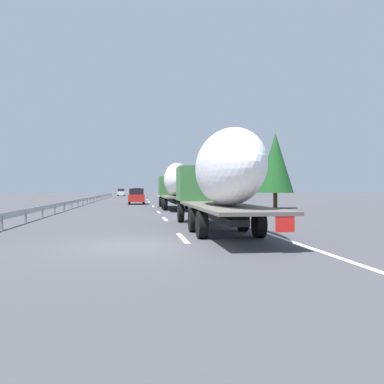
{
  "coord_description": "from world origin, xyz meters",
  "views": [
    {
      "loc": [
        -13.56,
        -0.08,
        1.87
      ],
      "look_at": [
        16.44,
        -4.08,
        1.62
      ],
      "focal_mm": 38.83,
      "sensor_mm": 36.0,
      "label": 1
    }
  ],
  "objects": [
    {
      "name": "lane_stripe_5",
      "position": [
        55.89,
        -1.8,
        0.0
      ],
      "size": [
        3.2,
        0.2,
        0.01
      ],
      "primitive_type": "cube",
      "color": "white",
      "rests_on": "ground_plane"
    },
    {
      "name": "truck_trailing",
      "position": [
        3.8,
        -3.6,
        2.42
      ],
      "size": [
        14.16,
        2.55,
        4.19
      ],
      "color": "#387038",
      "rests_on": "ground_plane"
    },
    {
      "name": "guardrail_median",
      "position": [
        43.0,
        6.0,
        0.58
      ],
      "size": [
        94.0,
        0.1,
        0.76
      ],
      "color": "#9EA0A5",
      "rests_on": "ground_plane"
    },
    {
      "name": "tree_1",
      "position": [
        62.83,
        -11.04,
        4.08
      ],
      "size": [
        3.09,
        3.09,
        6.9
      ],
      "color": "#472D19",
      "rests_on": "ground_plane"
    },
    {
      "name": "lane_stripe_1",
      "position": [
        11.93,
        -1.8,
        0.0
      ],
      "size": [
        3.2,
        0.2,
        0.01
      ],
      "primitive_type": "cube",
      "color": "white",
      "rests_on": "ground_plane"
    },
    {
      "name": "lane_stripe_4",
      "position": [
        45.01,
        -1.8,
        0.0
      ],
      "size": [
        3.2,
        0.2,
        0.01
      ],
      "primitive_type": "cube",
      "color": "white",
      "rests_on": "ground_plane"
    },
    {
      "name": "truck_lead",
      "position": [
        24.42,
        -3.6,
        2.37
      ],
      "size": [
        13.07,
        2.55,
        4.14
      ],
      "color": "#387038",
      "rests_on": "ground_plane"
    },
    {
      "name": "tree_2",
      "position": [
        72.77,
        -11.91,
        3.27
      ],
      "size": [
        4.0,
        4.0,
        5.3
      ],
      "color": "#472D19",
      "rests_on": "ground_plane"
    },
    {
      "name": "car_silver_hatch",
      "position": [
        79.69,
        -0.21,
        0.98
      ],
      "size": [
        4.48,
        1.87,
        1.98
      ],
      "color": "#ADB2B7",
      "rests_on": "ground_plane"
    },
    {
      "name": "tree_0",
      "position": [
        24.08,
        -13.02,
        4.27
      ],
      "size": [
        3.39,
        3.39,
        7.09
      ],
      "color": "#472D19",
      "rests_on": "ground_plane"
    },
    {
      "name": "lane_stripe_2",
      "position": [
        19.4,
        -1.8,
        0.0
      ],
      "size": [
        3.2,
        0.2,
        0.01
      ],
      "primitive_type": "cube",
      "color": "white",
      "rests_on": "ground_plane"
    },
    {
      "name": "car_yellow_coupe",
      "position": [
        70.73,
        0.26,
        0.95
      ],
      "size": [
        4.65,
        1.85,
        1.88
      ],
      "color": "gold",
      "rests_on": "ground_plane"
    },
    {
      "name": "lane_stripe_3",
      "position": [
        30.26,
        -1.8,
        0.0
      ],
      "size": [
        3.2,
        0.2,
        0.01
      ],
      "primitive_type": "cube",
      "color": "white",
      "rests_on": "ground_plane"
    },
    {
      "name": "road_sign",
      "position": [
        41.75,
        -6.7,
        2.03
      ],
      "size": [
        0.1,
        0.9,
        2.92
      ],
      "color": "gray",
      "rests_on": "ground_plane"
    },
    {
      "name": "lane_stripe_0",
      "position": [
        2.0,
        -1.8,
        0.0
      ],
      "size": [
        3.2,
        0.2,
        0.01
      ],
      "primitive_type": "cube",
      "color": "white",
      "rests_on": "ground_plane"
    },
    {
      "name": "ground_plane",
      "position": [
        40.0,
        0.0,
        0.0
      ],
      "size": [
        260.0,
        260.0,
        0.0
      ],
      "primitive_type": "plane",
      "color": "#424247"
    },
    {
      "name": "edge_line_right",
      "position": [
        45.0,
        -5.5,
        0.0
      ],
      "size": [
        110.0,
        0.2,
        0.01
      ],
      "primitive_type": "cube",
      "color": "white",
      "rests_on": "ground_plane"
    },
    {
      "name": "car_white_van",
      "position": [
        92.85,
        3.85,
        0.93
      ],
      "size": [
        4.11,
        1.8,
        1.83
      ],
      "color": "white",
      "rests_on": "ground_plane"
    },
    {
      "name": "car_red_compact",
      "position": [
        36.41,
        -0.05,
        0.94
      ],
      "size": [
        4.41,
        1.91,
        1.88
      ],
      "color": "red",
      "rests_on": "ground_plane"
    }
  ]
}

